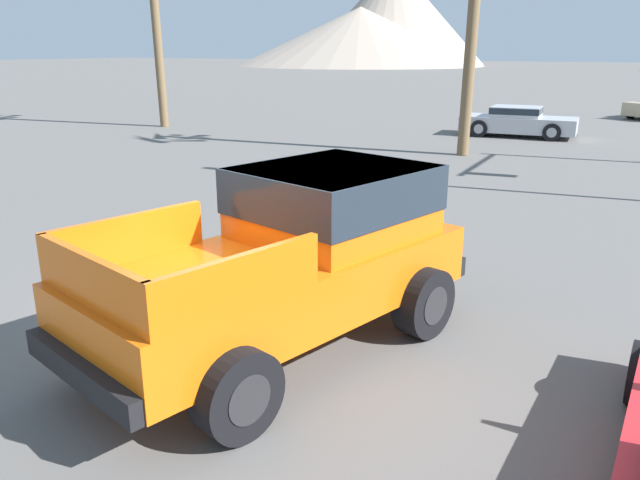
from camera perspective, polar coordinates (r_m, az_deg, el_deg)
name	(u,v)px	position (r m, az deg, el deg)	size (l,w,h in m)	color
ground_plane	(264,329)	(7.73, -5.19, -8.11)	(320.00, 320.00, 0.00)	#5B5956
orange_pickup_truck	(299,250)	(7.07, -1.92, -0.88)	(3.24, 5.12, 1.97)	orange
parked_car_silver	(518,121)	(25.57, 17.62, 10.33)	(4.34, 2.06, 1.14)	#B7BABF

